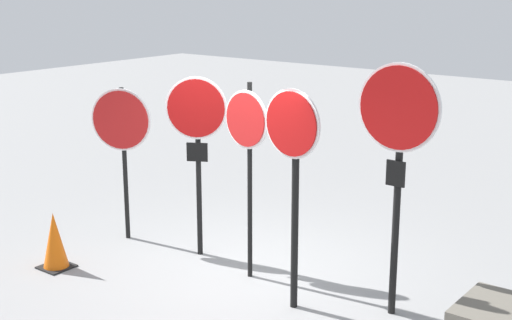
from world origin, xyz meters
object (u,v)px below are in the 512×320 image
stop_sign_0 (122,130)px  stop_sign_3 (293,156)px  stop_sign_1 (197,127)px  stop_sign_2 (247,138)px  stop_sign_4 (398,138)px  traffic_cone_0 (55,241)px

stop_sign_0 → stop_sign_3: 3.19m
stop_sign_0 → stop_sign_3: bearing=-31.4°
stop_sign_1 → stop_sign_3: 1.99m
stop_sign_1 → stop_sign_2: size_ratio=0.99×
stop_sign_2 → stop_sign_3: (0.93, -0.37, -0.01)m
stop_sign_0 → stop_sign_4: stop_sign_4 is taller
stop_sign_3 → stop_sign_2: bearing=164.8°
stop_sign_1 → stop_sign_4: bearing=-29.2°
stop_sign_1 → traffic_cone_0: size_ratio=3.26×
stop_sign_0 → stop_sign_3: size_ratio=0.87×
stop_sign_2 → traffic_cone_0: stop_sign_2 is taller
stop_sign_0 → stop_sign_1: 1.28m
traffic_cone_0 → stop_sign_3: bearing=16.4°
stop_sign_3 → stop_sign_1: bearing=170.4°
stop_sign_2 → stop_sign_4: stop_sign_4 is taller
stop_sign_2 → stop_sign_3: stop_sign_3 is taller
stop_sign_4 → traffic_cone_0: stop_sign_4 is taller
stop_sign_3 → traffic_cone_0: size_ratio=3.38×
stop_sign_3 → stop_sign_4: bearing=35.7°
stop_sign_2 → stop_sign_3: size_ratio=0.98×
stop_sign_4 → traffic_cone_0: bearing=-160.0°
stop_sign_3 → stop_sign_4: stop_sign_4 is taller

